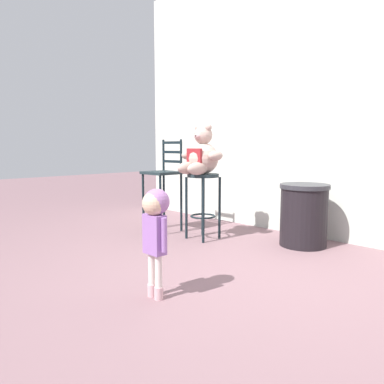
{
  "coord_description": "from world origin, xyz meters",
  "views": [
    {
      "loc": [
        1.93,
        -2.48,
        1.14
      ],
      "look_at": [
        -0.67,
        0.07,
        0.69
      ],
      "focal_mm": 34.18,
      "sensor_mm": 36.0,
      "label": 1
    }
  ],
  "objects_px": {
    "child_walking": "(155,219)",
    "bar_chair_empty": "(164,178)",
    "trash_bin": "(304,215)",
    "teddy_bear": "(201,156)",
    "bar_stool_with_teddy": "(203,193)"
  },
  "relations": [
    {
      "from": "trash_bin",
      "to": "bar_stool_with_teddy",
      "type": "bearing_deg",
      "value": -150.28
    },
    {
      "from": "child_walking",
      "to": "bar_chair_empty",
      "type": "xyz_separation_m",
      "value": [
        -1.68,
        1.5,
        0.12
      ]
    },
    {
      "from": "trash_bin",
      "to": "bar_chair_empty",
      "type": "relative_size",
      "value": 0.58
    },
    {
      "from": "bar_stool_with_teddy",
      "to": "bar_chair_empty",
      "type": "bearing_deg",
      "value": -174.89
    },
    {
      "from": "trash_bin",
      "to": "bar_chair_empty",
      "type": "bearing_deg",
      "value": -159.16
    },
    {
      "from": "bar_stool_with_teddy",
      "to": "bar_chair_empty",
      "type": "relative_size",
      "value": 0.65
    },
    {
      "from": "trash_bin",
      "to": "child_walking",
      "type": "bearing_deg",
      "value": -90.98
    },
    {
      "from": "bar_chair_empty",
      "to": "child_walking",
      "type": "bearing_deg",
      "value": -41.64
    },
    {
      "from": "bar_stool_with_teddy",
      "to": "child_walking",
      "type": "relative_size",
      "value": 0.97
    },
    {
      "from": "child_walking",
      "to": "trash_bin",
      "type": "distance_m",
      "value": 2.17
    },
    {
      "from": "bar_stool_with_teddy",
      "to": "teddy_bear",
      "type": "xyz_separation_m",
      "value": [
        0.0,
        -0.03,
        0.45
      ]
    },
    {
      "from": "bar_stool_with_teddy",
      "to": "trash_bin",
      "type": "height_order",
      "value": "bar_stool_with_teddy"
    },
    {
      "from": "trash_bin",
      "to": "teddy_bear",
      "type": "bearing_deg",
      "value": -149.03
    },
    {
      "from": "teddy_bear",
      "to": "bar_chair_empty",
      "type": "height_order",
      "value": "teddy_bear"
    },
    {
      "from": "bar_stool_with_teddy",
      "to": "teddy_bear",
      "type": "height_order",
      "value": "teddy_bear"
    }
  ]
}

